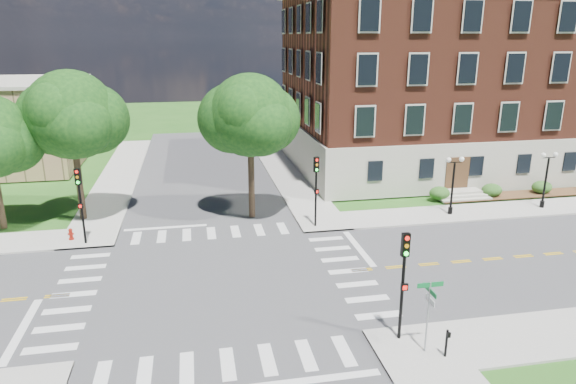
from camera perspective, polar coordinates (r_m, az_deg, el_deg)
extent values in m
plane|color=#245718|center=(27.82, -7.84, -9.93)|extent=(160.00, 160.00, 0.00)
cube|color=#3D3D3F|center=(27.82, -7.84, -9.92)|extent=(90.00, 12.00, 0.01)
cube|color=#3D3D3F|center=(27.82, -7.84, -9.91)|extent=(12.00, 90.00, 0.01)
cube|color=#9E9B93|center=(42.28, 24.34, -1.73)|extent=(34.00, 3.50, 0.12)
cube|color=#9E9B93|center=(50.18, -0.46, 2.58)|extent=(3.50, 34.00, 0.12)
cube|color=#9E9B93|center=(49.90, -18.27, 1.63)|extent=(3.50, 34.00, 0.12)
cube|color=silver|center=(32.02, 7.85, -6.20)|extent=(0.40, 5.50, 0.00)
cube|color=#B8B4A2|center=(54.03, 17.02, 5.22)|extent=(30.00, 20.00, 4.20)
cube|color=maroon|center=(53.10, 17.77, 13.70)|extent=(29.55, 19.70, 11.80)
cube|color=#472D19|center=(43.65, 18.28, 1.90)|extent=(2.00, 0.10, 2.80)
cylinder|color=black|center=(39.04, -29.39, -1.02)|extent=(0.44, 0.44, 3.61)
cylinder|color=black|center=(38.54, -22.10, 0.33)|extent=(0.44, 0.44, 4.37)
sphere|color=#0E3311|center=(37.51, -22.97, 7.91)|extent=(5.96, 5.96, 5.96)
cylinder|color=black|center=(36.23, -4.07, 0.60)|extent=(0.44, 0.44, 4.42)
sphere|color=#0E3311|center=(35.15, -4.24, 8.50)|extent=(5.65, 5.65, 5.65)
cylinder|color=black|center=(22.36, 12.51, -11.43)|extent=(0.14, 0.14, 3.80)
cube|color=black|center=(21.35, 12.92, -5.74)|extent=(0.32, 0.22, 1.00)
cylinder|color=red|center=(21.11, 13.12, -5.05)|extent=(0.18, 0.05, 0.18)
cylinder|color=orange|center=(21.24, 13.06, -5.87)|extent=(0.18, 0.05, 0.18)
cylinder|color=#19E533|center=(21.37, 13.00, -6.69)|extent=(0.18, 0.05, 0.18)
cube|color=black|center=(21.94, 12.80, -10.26)|extent=(0.30, 0.12, 0.30)
cylinder|color=black|center=(34.43, 3.10, -0.81)|extent=(0.14, 0.14, 3.80)
cube|color=black|center=(33.78, 3.17, 3.07)|extent=(0.38, 0.33, 1.00)
cylinder|color=red|center=(33.58, 3.23, 3.57)|extent=(0.18, 0.12, 0.18)
cylinder|color=orange|center=(33.65, 3.22, 3.02)|extent=(0.18, 0.12, 0.18)
cylinder|color=#19E533|center=(33.73, 3.21, 2.48)|extent=(0.18, 0.12, 0.18)
cube|color=black|center=(34.08, 3.19, 0.06)|extent=(0.32, 0.23, 0.30)
cylinder|color=black|center=(33.94, -21.89, -2.31)|extent=(0.14, 0.14, 3.80)
cube|color=black|center=(33.28, -22.33, 1.60)|extent=(0.37, 0.30, 1.00)
cylinder|color=red|center=(33.07, -22.44, 2.09)|extent=(0.19, 0.09, 0.18)
cylinder|color=orange|center=(33.15, -22.38, 1.54)|extent=(0.19, 0.09, 0.18)
cylinder|color=#19E533|center=(33.23, -22.31, 0.99)|extent=(0.19, 0.09, 0.18)
cube|color=black|center=(33.59, -22.05, -1.45)|extent=(0.32, 0.19, 0.30)
cylinder|color=black|center=(39.07, 17.58, -1.97)|extent=(0.32, 0.32, 0.50)
cylinder|color=black|center=(38.59, 17.79, 0.35)|extent=(0.16, 0.16, 3.80)
cube|color=black|center=(38.10, 18.05, 3.16)|extent=(1.00, 0.06, 0.06)
sphere|color=white|center=(37.82, 17.41, 3.43)|extent=(0.36, 0.36, 0.36)
sphere|color=white|center=(38.30, 18.74, 3.47)|extent=(0.36, 0.36, 0.36)
cylinder|color=black|center=(43.14, 26.38, -1.21)|extent=(0.32, 0.32, 0.50)
cylinder|color=black|center=(42.71, 26.67, 0.89)|extent=(0.16, 0.16, 3.80)
cube|color=black|center=(42.27, 27.02, 3.43)|extent=(1.00, 0.06, 0.06)
sphere|color=white|center=(41.93, 26.51, 3.69)|extent=(0.36, 0.36, 0.36)
sphere|color=white|center=(42.54, 27.59, 3.71)|extent=(0.36, 0.36, 0.36)
cylinder|color=gray|center=(21.93, 15.24, -13.29)|extent=(0.07, 0.07, 3.10)
cube|color=#0D6B2F|center=(21.25, 15.54, -9.91)|extent=(1.10, 0.03, 0.20)
cube|color=#0D6B2F|center=(21.36, 15.49, -10.51)|extent=(0.03, 1.10, 0.20)
cube|color=silver|center=(21.59, 15.52, -11.55)|extent=(0.03, 0.75, 0.25)
cylinder|color=black|center=(22.31, 17.18, -15.76)|extent=(0.10, 0.10, 1.20)
cube|color=black|center=(21.99, 17.43, -14.93)|extent=(0.14, 0.08, 0.22)
cylinder|color=maroon|center=(35.48, -22.92, -4.80)|extent=(0.32, 0.32, 0.10)
cylinder|color=maroon|center=(35.39, -22.97, -4.43)|extent=(0.22, 0.22, 0.60)
sphere|color=maroon|center=(35.28, -23.03, -3.93)|extent=(0.24, 0.24, 0.24)
cylinder|color=maroon|center=(35.36, -22.98, -4.31)|extent=(0.35, 0.12, 0.12)
cylinder|color=maroon|center=(35.36, -22.98, -4.31)|extent=(0.12, 0.35, 0.12)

